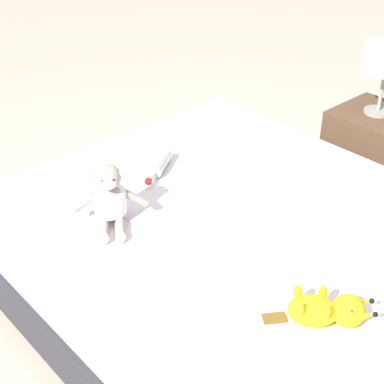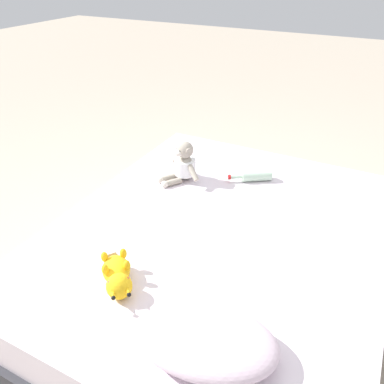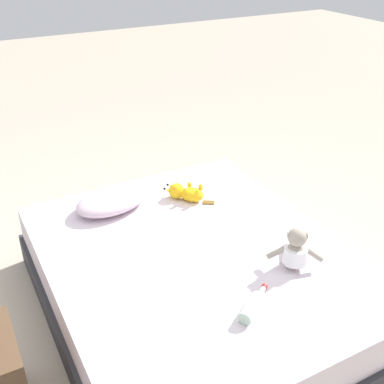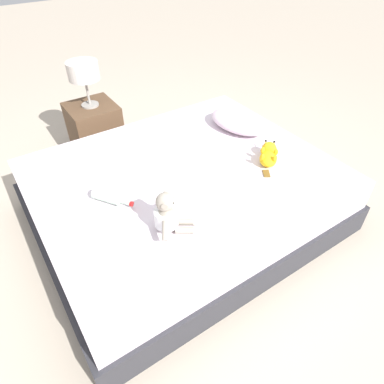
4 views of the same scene
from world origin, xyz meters
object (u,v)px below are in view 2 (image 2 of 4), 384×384
at_px(bed, 219,261).
at_px(glass_bottle, 255,176).
at_px(plush_yellow_creature, 117,276).
at_px(pillow, 206,340).
at_px(plush_monkey, 183,164).

height_order(bed, glass_bottle, glass_bottle).
bearing_deg(plush_yellow_creature, glass_bottle, -101.17).
relative_size(bed, pillow, 3.59).
relative_size(plush_monkey, plush_yellow_creature, 0.93).
bearing_deg(pillow, plush_monkey, -57.98).
height_order(plush_monkey, glass_bottle, plush_monkey).
bearing_deg(plush_monkey, bed, 138.54).
height_order(pillow, plush_yellow_creature, pillow).
bearing_deg(bed, plush_yellow_creature, 68.01).
bearing_deg(glass_bottle, plush_monkey, 25.01).
xyz_separation_m(bed, plush_monkey, (0.38, -0.34, 0.30)).
xyz_separation_m(pillow, plush_monkey, (0.61, -0.97, 0.04)).
bearing_deg(plush_yellow_creature, bed, -111.99).
relative_size(bed, glass_bottle, 7.98).
height_order(plush_monkey, plush_yellow_creature, plush_monkey).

